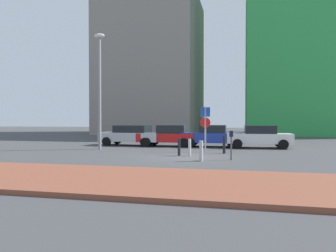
{
  "coord_description": "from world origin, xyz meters",
  "views": [
    {
      "loc": [
        2.85,
        -16.32,
        1.93
      ],
      "look_at": [
        -1.39,
        2.16,
        1.54
      ],
      "focal_mm": 34.29,
      "sensor_mm": 36.0,
      "label": 1
    }
  ],
  "objects": [
    {
      "name": "sidewalk_brick",
      "position": [
        0.0,
        -7.09,
        0.07
      ],
      "size": [
        40.0,
        4.45,
        0.14
      ],
      "primitive_type": "cube",
      "color": "brown",
      "rests_on": "ground"
    },
    {
      "name": "building_colorful_midrise",
      "position": [
        11.95,
        28.6,
        12.94
      ],
      "size": [
        17.05,
        14.08,
        25.88
      ],
      "primitive_type": "cube",
      "color": "green",
      "rests_on": "ground"
    },
    {
      "name": "traffic_bollard_near",
      "position": [
        0.19,
        0.38,
        0.45
      ],
      "size": [
        0.15,
        0.15,
        0.9
      ],
      "primitive_type": "cylinder",
      "color": "#B7B7BC",
      "rests_on": "ground"
    },
    {
      "name": "traffic_bollard_edge",
      "position": [
        1.05,
        -1.65,
        0.48
      ],
      "size": [
        0.17,
        0.17,
        0.95
      ],
      "primitive_type": "cylinder",
      "color": "#B7B7BC",
      "rests_on": "ground"
    },
    {
      "name": "parked_car_blue",
      "position": [
        0.85,
        6.29,
        0.78
      ],
      "size": [
        4.14,
        2.03,
        1.53
      ],
      "color": "#1E389E",
      "rests_on": "ground"
    },
    {
      "name": "parking_meter",
      "position": [
        2.38,
        -0.89,
        0.9
      ],
      "size": [
        0.18,
        0.14,
        1.39
      ],
      "color": "#4C4C51",
      "rests_on": "ground"
    },
    {
      "name": "ground_plane",
      "position": [
        0.0,
        0.0,
        0.0
      ],
      "size": [
        120.0,
        120.0,
        0.0
      ],
      "primitive_type": "plane",
      "color": "#424244"
    },
    {
      "name": "traffic_bollard_far",
      "position": [
        1.9,
        1.97,
        0.51
      ],
      "size": [
        0.16,
        0.16,
        1.02
      ],
      "primitive_type": "cylinder",
      "color": "black",
      "rests_on": "ground"
    },
    {
      "name": "parked_car_silver",
      "position": [
        -5.1,
        6.2,
        0.79
      ],
      "size": [
        4.66,
        2.28,
        1.49
      ],
      "color": "#B7BABF",
      "rests_on": "ground"
    },
    {
      "name": "traffic_bollard_mid",
      "position": [
        -0.39,
        0.43,
        0.46
      ],
      "size": [
        0.15,
        0.15,
        0.92
      ],
      "primitive_type": "cylinder",
      "color": "black",
      "rests_on": "ground"
    },
    {
      "name": "building_under_construction",
      "position": [
        -8.99,
        26.59,
        9.22
      ],
      "size": [
        12.33,
        14.39,
        18.43
      ],
      "primitive_type": "cube",
      "color": "gray",
      "rests_on": "ground"
    },
    {
      "name": "street_lamp",
      "position": [
        -6.08,
        2.87,
        4.35
      ],
      "size": [
        0.7,
        0.36,
        7.45
      ],
      "color": "gray",
      "rests_on": "ground"
    },
    {
      "name": "parking_sign_post",
      "position": [
        0.77,
        2.56,
        1.68
      ],
      "size": [
        0.6,
        0.14,
        2.67
      ],
      "color": "gray",
      "rests_on": "ground"
    },
    {
      "name": "parked_car_red",
      "position": [
        -2.31,
        6.19,
        0.78
      ],
      "size": [
        4.14,
        2.14,
        1.51
      ],
      "color": "red",
      "rests_on": "ground"
    },
    {
      "name": "parked_car_white",
      "position": [
        4.02,
        6.11,
        0.78
      ],
      "size": [
        4.29,
        2.05,
        1.51
      ],
      "color": "white",
      "rests_on": "ground"
    }
  ]
}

